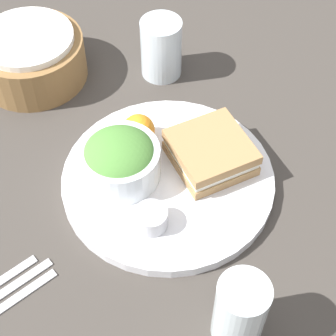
{
  "coord_description": "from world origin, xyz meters",
  "views": [
    {
      "loc": [
        -0.21,
        -0.48,
        0.7
      ],
      "look_at": [
        0.0,
        0.0,
        0.04
      ],
      "focal_mm": 60.0,
      "sensor_mm": 36.0,
      "label": 1
    }
  ],
  "objects_px": {
    "salad_bowl": "(120,159)",
    "bread_basket": "(31,57)",
    "sandwich": "(212,154)",
    "plate": "(168,180)",
    "water_glass": "(240,311)",
    "drink_glass": "(161,48)",
    "dressing_cup": "(151,218)"
  },
  "relations": [
    {
      "from": "salad_bowl",
      "to": "dressing_cup",
      "type": "bearing_deg",
      "value": -86.37
    },
    {
      "from": "bread_basket",
      "to": "salad_bowl",
      "type": "bearing_deg",
      "value": -78.73
    },
    {
      "from": "bread_basket",
      "to": "water_glass",
      "type": "bearing_deg",
      "value": -79.64
    },
    {
      "from": "sandwich",
      "to": "bread_basket",
      "type": "bearing_deg",
      "value": 120.54
    },
    {
      "from": "plate",
      "to": "drink_glass",
      "type": "bearing_deg",
      "value": 68.68
    },
    {
      "from": "plate",
      "to": "salad_bowl",
      "type": "height_order",
      "value": "salad_bowl"
    },
    {
      "from": "sandwich",
      "to": "drink_glass",
      "type": "relative_size",
      "value": 1.08
    },
    {
      "from": "water_glass",
      "to": "dressing_cup",
      "type": "bearing_deg",
      "value": 102.62
    },
    {
      "from": "plate",
      "to": "water_glass",
      "type": "distance_m",
      "value": 0.26
    },
    {
      "from": "salad_bowl",
      "to": "dressing_cup",
      "type": "height_order",
      "value": "salad_bowl"
    },
    {
      "from": "salad_bowl",
      "to": "bread_basket",
      "type": "xyz_separation_m",
      "value": [
        -0.06,
        0.29,
        -0.01
      ]
    },
    {
      "from": "dressing_cup",
      "to": "drink_glass",
      "type": "height_order",
      "value": "drink_glass"
    },
    {
      "from": "drink_glass",
      "to": "bread_basket",
      "type": "xyz_separation_m",
      "value": [
        -0.21,
        0.08,
        -0.01
      ]
    },
    {
      "from": "plate",
      "to": "water_glass",
      "type": "height_order",
      "value": "water_glass"
    },
    {
      "from": "sandwich",
      "to": "water_glass",
      "type": "xyz_separation_m",
      "value": [
        -0.09,
        -0.25,
        0.02
      ]
    },
    {
      "from": "plate",
      "to": "drink_glass",
      "type": "xyz_separation_m",
      "value": [
        0.09,
        0.24,
        0.05
      ]
    },
    {
      "from": "plate",
      "to": "drink_glass",
      "type": "relative_size",
      "value": 2.98
    },
    {
      "from": "bread_basket",
      "to": "water_glass",
      "type": "distance_m",
      "value": 0.58
    },
    {
      "from": "water_glass",
      "to": "drink_glass",
      "type": "bearing_deg",
      "value": 77.42
    },
    {
      "from": "sandwich",
      "to": "bread_basket",
      "type": "height_order",
      "value": "bread_basket"
    },
    {
      "from": "plate",
      "to": "sandwich",
      "type": "bearing_deg",
      "value": -2.98
    },
    {
      "from": "water_glass",
      "to": "bread_basket",
      "type": "bearing_deg",
      "value": 100.36
    },
    {
      "from": "bread_basket",
      "to": "plate",
      "type": "bearing_deg",
      "value": -69.42
    },
    {
      "from": "bread_basket",
      "to": "water_glass",
      "type": "xyz_separation_m",
      "value": [
        0.11,
        -0.58,
        0.01
      ]
    },
    {
      "from": "dressing_cup",
      "to": "water_glass",
      "type": "xyz_separation_m",
      "value": [
        0.04,
        -0.18,
        0.02
      ]
    },
    {
      "from": "salad_bowl",
      "to": "water_glass",
      "type": "bearing_deg",
      "value": -80.57
    },
    {
      "from": "dressing_cup",
      "to": "water_glass",
      "type": "relative_size",
      "value": 0.42
    },
    {
      "from": "sandwich",
      "to": "salad_bowl",
      "type": "relative_size",
      "value": 0.97
    },
    {
      "from": "dressing_cup",
      "to": "sandwich",
      "type": "bearing_deg",
      "value": 27.05
    },
    {
      "from": "sandwich",
      "to": "bread_basket",
      "type": "relative_size",
      "value": 0.61
    },
    {
      "from": "plate",
      "to": "water_glass",
      "type": "relative_size",
      "value": 2.86
    },
    {
      "from": "dressing_cup",
      "to": "bread_basket",
      "type": "relative_size",
      "value": 0.25
    }
  ]
}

